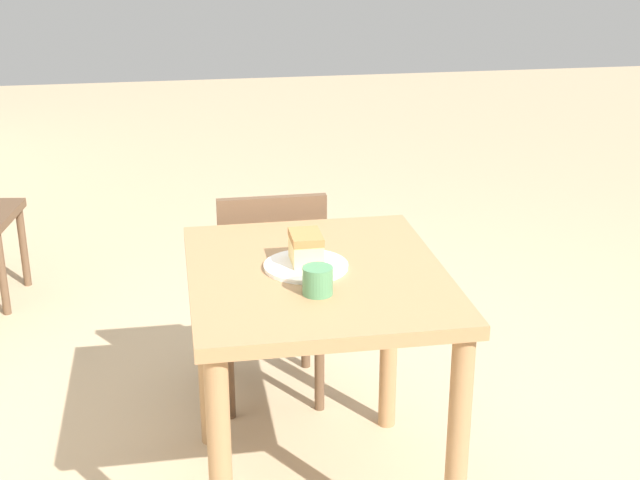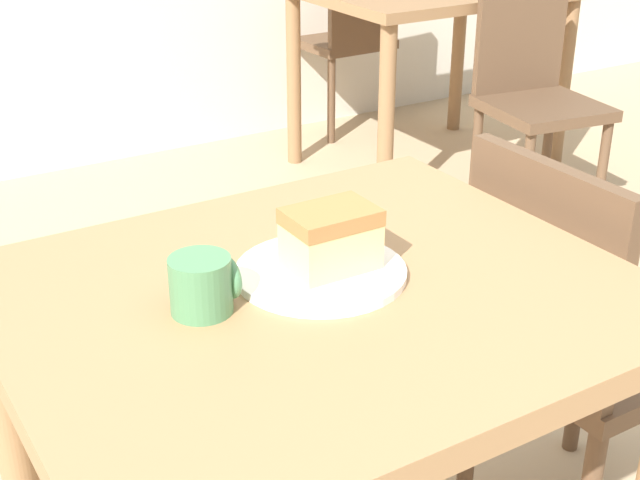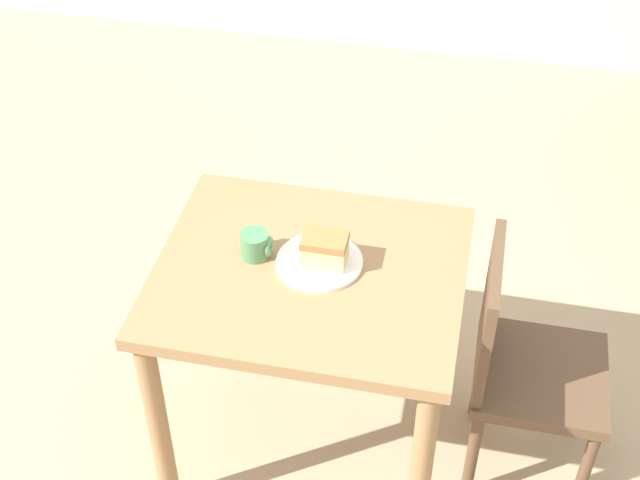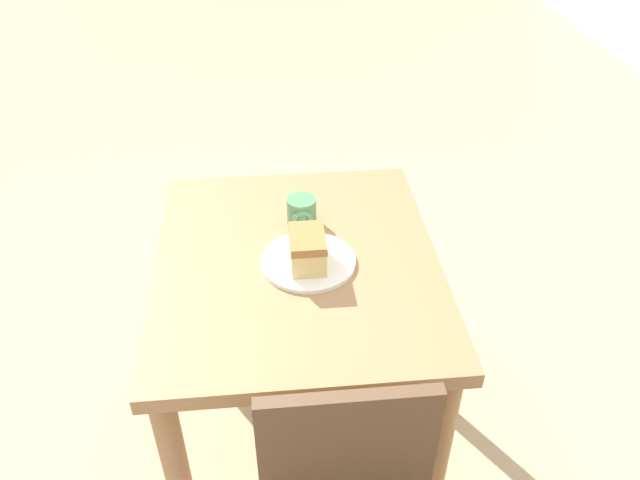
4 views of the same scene
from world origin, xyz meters
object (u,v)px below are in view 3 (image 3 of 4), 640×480
plate (320,262)px  dining_table_near (310,304)px  cake_slice (325,249)px  coffee_mug (256,245)px  chair_near_window (521,363)px

plate → dining_table_near: bearing=-127.7°
dining_table_near → cake_slice: cake_slice is taller
dining_table_near → coffee_mug: coffee_mug is taller
chair_near_window → coffee_mug: bearing=93.1°
plate → coffee_mug: (-0.18, -0.00, 0.03)m
cake_slice → plate: bearing=169.7°
chair_near_window → cake_slice: size_ratio=6.76×
dining_table_near → cake_slice: bearing=34.6°
chair_near_window → coffee_mug: coffee_mug is taller
plate → coffee_mug: bearing=-179.0°
dining_table_near → coffee_mug: (-0.16, 0.02, 0.17)m
dining_table_near → plate: plate is taller
chair_near_window → dining_table_near: bearing=96.2°
chair_near_window → plate: (-0.59, -0.04, 0.32)m
dining_table_near → cake_slice: (0.04, 0.02, 0.19)m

